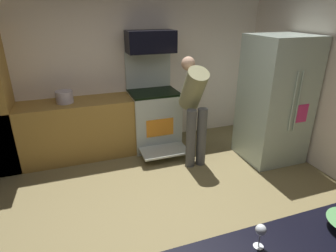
% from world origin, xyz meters
% --- Properties ---
extents(ground_plane, '(5.20, 4.80, 0.02)m').
position_xyz_m(ground_plane, '(0.00, 0.00, -0.01)').
color(ground_plane, olive).
extents(wall_back, '(5.20, 0.12, 2.60)m').
position_xyz_m(wall_back, '(0.00, 2.34, 1.30)').
color(wall_back, silver).
rests_on(wall_back, ground).
extents(lower_cabinet_run, '(2.40, 0.60, 0.90)m').
position_xyz_m(lower_cabinet_run, '(-0.90, 1.98, 0.45)').
color(lower_cabinet_run, '#A27936').
rests_on(lower_cabinet_run, ground).
extents(oven_range, '(0.76, 1.05, 1.55)m').
position_xyz_m(oven_range, '(0.45, 1.97, 0.51)').
color(oven_range, '#B4BDB5').
rests_on(oven_range, ground).
extents(microwave, '(0.74, 0.38, 0.33)m').
position_xyz_m(microwave, '(0.45, 2.06, 1.71)').
color(microwave, black).
rests_on(microwave, oven_range).
extents(refrigerator, '(0.83, 0.81, 1.85)m').
position_xyz_m(refrigerator, '(2.03, 0.99, 0.93)').
color(refrigerator, '#B0C3B5').
rests_on(refrigerator, ground).
extents(person_cook, '(0.31, 0.59, 1.55)m').
position_xyz_m(person_cook, '(0.83, 1.23, 0.91)').
color(person_cook, '#515151').
rests_on(person_cook, ground).
extents(wine_glass_mid, '(0.06, 0.06, 0.16)m').
position_xyz_m(wine_glass_mid, '(0.12, -1.25, 1.02)').
color(wine_glass_mid, silver).
rests_on(wine_glass_mid, counter_island).
extents(stock_pot, '(0.25, 0.25, 0.18)m').
position_xyz_m(stock_pot, '(-0.90, 1.98, 0.99)').
color(stock_pot, '#BBB1BD').
rests_on(stock_pot, lower_cabinet_run).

